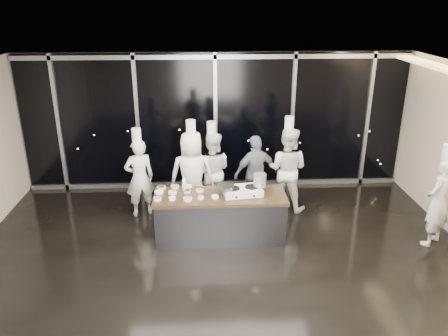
{
  "coord_description": "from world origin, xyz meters",
  "views": [
    {
      "loc": [
        -0.3,
        -6.46,
        4.33
      ],
      "look_at": [
        0.09,
        1.2,
        1.32
      ],
      "focal_mm": 35.0,
      "sensor_mm": 36.0,
      "label": 1
    }
  ],
  "objects_px": {
    "demo_counter": "(220,216)",
    "chef_side": "(438,201)",
    "frying_pan": "(225,187)",
    "chef_center": "(212,171)",
    "stock_pot": "(260,180)",
    "chef_right": "(287,169)",
    "stove": "(242,191)",
    "chef_left": "(192,175)",
    "chef_far_left": "(140,177)",
    "guest": "(256,173)"
  },
  "relations": [
    {
      "from": "chef_far_left",
      "to": "chef_center",
      "type": "bearing_deg",
      "value": 169.46
    },
    {
      "from": "chef_far_left",
      "to": "chef_center",
      "type": "distance_m",
      "value": 1.53
    },
    {
      "from": "stock_pot",
      "to": "chef_far_left",
      "type": "height_order",
      "value": "chef_far_left"
    },
    {
      "from": "chef_right",
      "to": "chef_side",
      "type": "bearing_deg",
      "value": 171.96
    },
    {
      "from": "demo_counter",
      "to": "guest",
      "type": "xyz_separation_m",
      "value": [
        0.81,
        1.2,
        0.38
      ]
    },
    {
      "from": "frying_pan",
      "to": "chef_center",
      "type": "height_order",
      "value": "chef_center"
    },
    {
      "from": "chef_center",
      "to": "guest",
      "type": "bearing_deg",
      "value": 178.6
    },
    {
      "from": "frying_pan",
      "to": "chef_left",
      "type": "xyz_separation_m",
      "value": [
        -0.62,
        0.94,
        -0.13
      ]
    },
    {
      "from": "chef_left",
      "to": "chef_right",
      "type": "distance_m",
      "value": 2.02
    },
    {
      "from": "stove",
      "to": "demo_counter",
      "type": "bearing_deg",
      "value": 175.03
    },
    {
      "from": "guest",
      "to": "chef_right",
      "type": "height_order",
      "value": "chef_right"
    },
    {
      "from": "chef_far_left",
      "to": "chef_side",
      "type": "distance_m",
      "value": 5.76
    },
    {
      "from": "chef_left",
      "to": "chef_center",
      "type": "xyz_separation_m",
      "value": [
        0.41,
        0.37,
        -0.07
      ]
    },
    {
      "from": "chef_center",
      "to": "chef_right",
      "type": "distance_m",
      "value": 1.6
    },
    {
      "from": "demo_counter",
      "to": "chef_right",
      "type": "bearing_deg",
      "value": 39.23
    },
    {
      "from": "frying_pan",
      "to": "chef_far_left",
      "type": "height_order",
      "value": "chef_far_left"
    },
    {
      "from": "demo_counter",
      "to": "chef_side",
      "type": "xyz_separation_m",
      "value": [
        3.95,
        -0.4,
        0.43
      ]
    },
    {
      "from": "frying_pan",
      "to": "stock_pot",
      "type": "bearing_deg",
      "value": -1.45
    },
    {
      "from": "demo_counter",
      "to": "chef_center",
      "type": "xyz_separation_m",
      "value": [
        -0.12,
        1.3,
        0.42
      ]
    },
    {
      "from": "frying_pan",
      "to": "stock_pot",
      "type": "height_order",
      "value": "stock_pot"
    },
    {
      "from": "chef_center",
      "to": "stock_pot",
      "type": "bearing_deg",
      "value": 129.79
    },
    {
      "from": "frying_pan",
      "to": "chef_center",
      "type": "distance_m",
      "value": 1.34
    },
    {
      "from": "chef_right",
      "to": "chef_side",
      "type": "xyz_separation_m",
      "value": [
        2.48,
        -1.6,
        -0.05
      ]
    },
    {
      "from": "stove",
      "to": "chef_left",
      "type": "distance_m",
      "value": 1.31
    },
    {
      "from": "chef_right",
      "to": "chef_far_left",
      "type": "bearing_deg",
      "value": 27.45
    },
    {
      "from": "chef_center",
      "to": "chef_far_left",
      "type": "bearing_deg",
      "value": 13.88
    },
    {
      "from": "stock_pot",
      "to": "stove",
      "type": "bearing_deg",
      "value": -171.99
    },
    {
      "from": "chef_far_left",
      "to": "chef_right",
      "type": "distance_m",
      "value": 3.1
    },
    {
      "from": "stock_pot",
      "to": "chef_right",
      "type": "xyz_separation_m",
      "value": [
        0.73,
        1.13,
        -0.23
      ]
    },
    {
      "from": "chef_left",
      "to": "chef_center",
      "type": "bearing_deg",
      "value": -139.28
    },
    {
      "from": "stove",
      "to": "chef_far_left",
      "type": "relative_size",
      "value": 0.41
    },
    {
      "from": "stove",
      "to": "chef_left",
      "type": "relative_size",
      "value": 0.37
    },
    {
      "from": "stock_pot",
      "to": "guest",
      "type": "relative_size",
      "value": 0.14
    },
    {
      "from": "demo_counter",
      "to": "chef_far_left",
      "type": "relative_size",
      "value": 1.3
    },
    {
      "from": "stock_pot",
      "to": "chef_right",
      "type": "distance_m",
      "value": 1.37
    },
    {
      "from": "chef_center",
      "to": "chef_right",
      "type": "height_order",
      "value": "chef_right"
    },
    {
      "from": "stove",
      "to": "stock_pot",
      "type": "relative_size",
      "value": 3.25
    },
    {
      "from": "frying_pan",
      "to": "stove",
      "type": "bearing_deg",
      "value": -2.95
    },
    {
      "from": "chef_far_left",
      "to": "chef_center",
      "type": "height_order",
      "value": "chef_center"
    },
    {
      "from": "stove",
      "to": "guest",
      "type": "distance_m",
      "value": 1.25
    },
    {
      "from": "chef_far_left",
      "to": "stock_pot",
      "type": "bearing_deg",
      "value": 137.62
    },
    {
      "from": "frying_pan",
      "to": "chef_side",
      "type": "xyz_separation_m",
      "value": [
        3.86,
        -0.39,
        -0.19
      ]
    },
    {
      "from": "chef_side",
      "to": "demo_counter",
      "type": "bearing_deg",
      "value": -45.0
    },
    {
      "from": "chef_left",
      "to": "guest",
      "type": "distance_m",
      "value": 1.38
    },
    {
      "from": "stove",
      "to": "stock_pot",
      "type": "height_order",
      "value": "stock_pot"
    },
    {
      "from": "chef_left",
      "to": "chef_center",
      "type": "relative_size",
      "value": 1.07
    },
    {
      "from": "chef_far_left",
      "to": "frying_pan",
      "type": "bearing_deg",
      "value": 128.48
    },
    {
      "from": "stock_pot",
      "to": "chef_side",
      "type": "distance_m",
      "value": 3.25
    },
    {
      "from": "chef_center",
      "to": "chef_side",
      "type": "height_order",
      "value": "same"
    },
    {
      "from": "chef_center",
      "to": "guest",
      "type": "xyz_separation_m",
      "value": [
        0.93,
        -0.1,
        -0.04
      ]
    }
  ]
}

